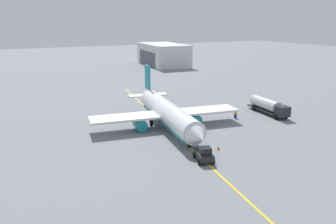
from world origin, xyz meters
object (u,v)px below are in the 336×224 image
object	(u,v)px
airplane	(167,113)
pushback_tug	(204,154)
safety_cone_nose	(219,148)
fuel_tanker	(268,106)
refueling_worker	(236,114)

from	to	relation	value
airplane	pushback_tug	bearing A→B (deg)	-8.48
airplane	safety_cone_nose	bearing A→B (deg)	8.16
fuel_tanker	refueling_worker	size ratio (longest dim) A/B	6.64
airplane	safety_cone_nose	size ratio (longest dim) A/B	56.38
pushback_tug	refueling_worker	size ratio (longest dim) A/B	2.35
pushback_tug	refueling_worker	bearing A→B (deg)	131.16
pushback_tug	refueling_worker	xyz separation A→B (m)	(-15.03, 17.19, -0.19)
airplane	safety_cone_nose	world-z (taller)	airplane
airplane	fuel_tanker	size ratio (longest dim) A/B	2.84
fuel_tanker	refueling_worker	xyz separation A→B (m)	(-0.44, -8.14, -0.91)
airplane	refueling_worker	size ratio (longest dim) A/B	18.88
airplane	pushback_tug	world-z (taller)	airplane
refueling_worker	pushback_tug	bearing A→B (deg)	-48.84
safety_cone_nose	refueling_worker	bearing A→B (deg)	133.98
airplane	safety_cone_nose	distance (m)	13.84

